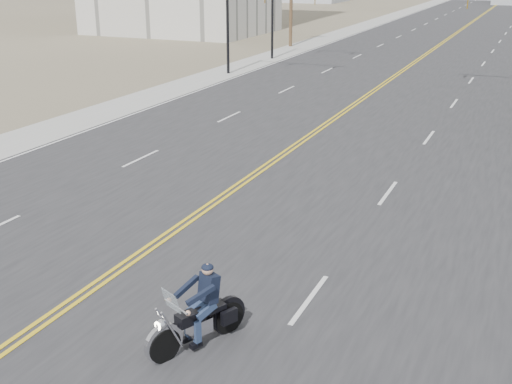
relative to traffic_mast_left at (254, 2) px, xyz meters
The scene contains 5 objects.
ground_plane 33.60m from the traffic_mast_left, 74.33° to the right, with size 400.00×400.00×0.00m, color #776D56.
road 39.36m from the traffic_mast_left, 76.71° to the left, with size 20.00×200.00×0.01m, color #303033.
sidewalk_left 38.40m from the traffic_mast_left, 93.80° to the left, with size 3.00×200.00×0.01m, color #A5A5A0.
traffic_mast_left is the anchor object (origin of this frame).
motorcyclist 33.42m from the traffic_mast_left, 67.86° to the right, with size 0.98×2.28×1.78m, color black, non-canonical shape.
Camera 1 is at (9.26, -8.63, 7.49)m, focal length 45.00 mm.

